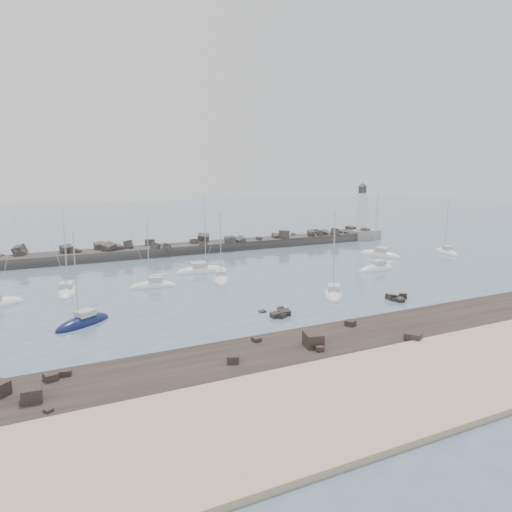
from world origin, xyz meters
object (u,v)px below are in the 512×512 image
at_px(lighthouse, 361,226).
at_px(sailboat_3, 67,292).
at_px(sailboat_4, 202,271).
at_px(sailboat_7, 333,295).
at_px(sailboat_6, 221,280).
at_px(sailboat_8, 377,269).
at_px(sailboat_5, 153,286).
at_px(sailboat_9, 379,255).
at_px(sailboat_10, 447,253).
at_px(sailboat_2, 83,323).

relative_size(lighthouse, sailboat_3, 1.10).
relative_size(sailboat_4, sailboat_7, 1.12).
xyz_separation_m(lighthouse, sailboat_6, (-50.03, -27.65, -2.95)).
xyz_separation_m(sailboat_4, sailboat_8, (27.64, -12.46, 0.01)).
distance_m(lighthouse, sailboat_3, 76.67).
bearing_deg(sailboat_3, sailboat_7, -29.53).
distance_m(sailboat_3, sailboat_5, 12.05).
bearing_deg(sailboat_8, sailboat_4, 155.73).
bearing_deg(sailboat_8, sailboat_9, 47.16).
xyz_separation_m(sailboat_4, sailboat_9, (37.61, -1.71, 0.01)).
height_order(sailboat_3, sailboat_4, sailboat_4).
relative_size(sailboat_7, sailboat_10, 1.01).
distance_m(lighthouse, sailboat_7, 58.78).
xyz_separation_m(sailboat_4, sailboat_7, (10.63, -23.23, 0.00)).
xyz_separation_m(sailboat_2, sailboat_4, (22.42, 20.86, -0.00)).
xyz_separation_m(sailboat_3, sailboat_9, (59.80, 2.94, 0.01)).
height_order(sailboat_5, sailboat_8, sailboat_8).
height_order(sailboat_6, sailboat_10, sailboat_10).
relative_size(sailboat_3, sailboat_4, 0.94).
bearing_deg(sailboat_7, sailboat_10, 22.88).
relative_size(sailboat_3, sailboat_8, 1.04).
relative_size(sailboat_5, sailboat_8, 0.87).
distance_m(sailboat_4, sailboat_10, 52.38).
xyz_separation_m(lighthouse, sailboat_8, (-22.72, -32.45, -2.94)).
bearing_deg(sailboat_6, sailboat_10, 2.13).
bearing_deg(sailboat_6, sailboat_3, 172.35).
bearing_deg(sailboat_5, sailboat_3, 168.74).
bearing_deg(sailboat_8, sailboat_10, 15.38).
height_order(sailboat_8, sailboat_9, sailboat_9).
bearing_deg(sailboat_4, sailboat_2, -137.06).
xyz_separation_m(sailboat_7, sailboat_10, (41.43, 17.49, 0.01)).
xyz_separation_m(sailboat_2, sailboat_3, (0.23, 16.22, -0.00)).
distance_m(sailboat_2, sailboat_5, 18.37).
xyz_separation_m(sailboat_2, sailboat_6, (22.74, 13.19, 0.00)).
distance_m(sailboat_2, sailboat_4, 30.63).
bearing_deg(lighthouse, sailboat_7, -132.59).
bearing_deg(sailboat_2, sailboat_4, 42.94).
bearing_deg(sailboat_6, lighthouse, 28.93).
distance_m(sailboat_6, sailboat_7, 18.67).
bearing_deg(sailboat_5, sailboat_9, 6.29).
bearing_deg(sailboat_3, lighthouse, 18.75).
height_order(sailboat_2, sailboat_7, sailboat_7).
bearing_deg(sailboat_9, sailboat_6, -170.92).
bearing_deg(sailboat_3, sailboat_8, -8.92).
xyz_separation_m(sailboat_9, sailboat_10, (14.45, -4.03, 0.00)).
relative_size(sailboat_2, sailboat_9, 0.81).
xyz_separation_m(sailboat_2, sailboat_9, (60.03, 19.15, 0.01)).
relative_size(sailboat_5, sailboat_10, 0.89).
bearing_deg(sailboat_10, sailboat_7, -157.12).
bearing_deg(sailboat_9, sailboat_5, -173.71).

